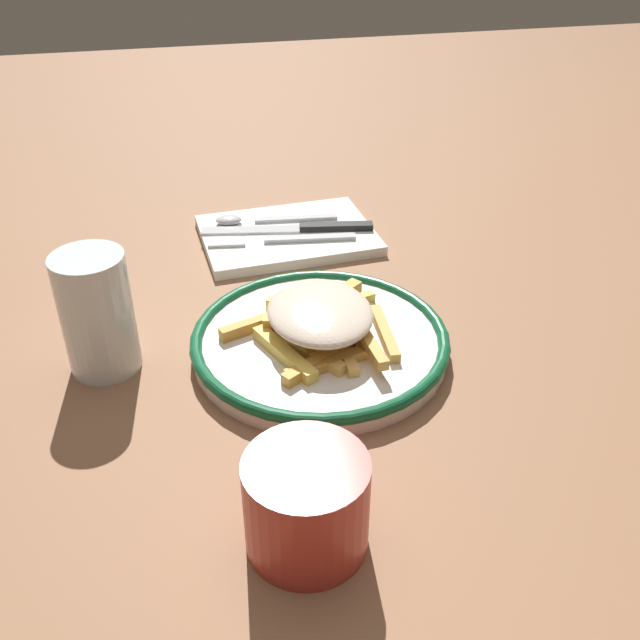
{
  "coord_description": "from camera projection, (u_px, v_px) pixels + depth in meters",
  "views": [
    {
      "loc": [
        -0.54,
        0.12,
        0.41
      ],
      "look_at": [
        0.0,
        0.0,
        0.04
      ],
      "focal_mm": 40.32,
      "sensor_mm": 36.0,
      "label": 1
    }
  ],
  "objects": [
    {
      "name": "ground_plane",
      "position": [
        320.0,
        352.0,
        0.69
      ],
      "size": [
        2.6,
        2.6,
        0.0
      ],
      "primitive_type": "plane",
      "color": "#8D6144"
    },
    {
      "name": "plate",
      "position": [
        320.0,
        342.0,
        0.68
      ],
      "size": [
        0.25,
        0.25,
        0.02
      ],
      "color": "silver",
      "rests_on": "ground_plane"
    },
    {
      "name": "fries_heap",
      "position": [
        317.0,
        319.0,
        0.67
      ],
      "size": [
        0.15,
        0.16,
        0.04
      ],
      "color": "gold",
      "rests_on": "plate"
    },
    {
      "name": "napkin",
      "position": [
        287.0,
        235.0,
        0.88
      ],
      "size": [
        0.16,
        0.22,
        0.01
      ],
      "primitive_type": "cube",
      "rotation": [
        0.0,
        0.0,
        0.07
      ],
      "color": "white",
      "rests_on": "ground_plane"
    },
    {
      "name": "fork",
      "position": [
        281.0,
        240.0,
        0.85
      ],
      "size": [
        0.04,
        0.18,
        0.01
      ],
      "color": "silver",
      "rests_on": "napkin"
    },
    {
      "name": "knife",
      "position": [
        303.0,
        228.0,
        0.88
      ],
      "size": [
        0.05,
        0.21,
        0.01
      ],
      "color": "black",
      "rests_on": "napkin"
    },
    {
      "name": "spoon",
      "position": [
        255.0,
        219.0,
        0.9
      ],
      "size": [
        0.03,
        0.15,
        0.01
      ],
      "color": "silver",
      "rests_on": "napkin"
    },
    {
      "name": "water_glass",
      "position": [
        97.0,
        313.0,
        0.64
      ],
      "size": [
        0.06,
        0.06,
        0.12
      ],
      "primitive_type": "cylinder",
      "color": "silver",
      "rests_on": "ground_plane"
    },
    {
      "name": "coffee_mug",
      "position": [
        306.0,
        503.0,
        0.48
      ],
      "size": [
        0.11,
        0.09,
        0.07
      ],
      "color": "#AD342A",
      "rests_on": "ground_plane"
    }
  ]
}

